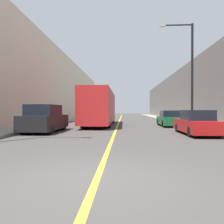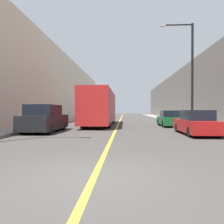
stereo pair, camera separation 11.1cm
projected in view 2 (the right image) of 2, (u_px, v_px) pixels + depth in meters
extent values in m
plane|color=#3F3D3A|center=(93.00, 179.00, 4.90)|extent=(200.00, 200.00, 0.00)
cube|color=gray|center=(73.00, 119.00, 35.29)|extent=(2.81, 72.00, 0.14)
cube|color=gray|center=(169.00, 119.00, 34.40)|extent=(2.81, 72.00, 0.14)
cube|color=beige|center=(53.00, 86.00, 35.45)|extent=(4.00, 72.00, 10.82)
cube|color=#66605B|center=(191.00, 95.00, 34.16)|extent=(4.00, 72.00, 7.76)
cube|color=gold|center=(120.00, 120.00, 34.85)|extent=(0.16, 72.00, 0.01)
cube|color=#AD1E1E|center=(100.00, 107.00, 22.39)|extent=(2.54, 12.10, 3.12)
cube|color=black|center=(91.00, 98.00, 16.38)|extent=(2.16, 0.04, 1.41)
cylinder|color=black|center=(84.00, 122.00, 18.72)|extent=(0.56, 1.03, 1.03)
cylinder|color=black|center=(107.00, 122.00, 18.60)|extent=(0.56, 1.03, 1.03)
cylinder|color=black|center=(96.00, 119.00, 26.21)|extent=(0.56, 1.03, 1.03)
cylinder|color=black|center=(112.00, 119.00, 26.09)|extent=(0.56, 1.03, 1.03)
cube|color=black|center=(45.00, 122.00, 15.49)|extent=(2.05, 4.98, 0.98)
cube|color=black|center=(44.00, 110.00, 15.23)|extent=(1.80, 2.74, 0.74)
cube|color=black|center=(30.00, 121.00, 13.03)|extent=(1.74, 0.04, 0.44)
cylinder|color=black|center=(24.00, 129.00, 13.99)|extent=(0.45, 0.68, 0.68)
cylinder|color=black|center=(48.00, 129.00, 13.90)|extent=(0.45, 0.68, 0.68)
cylinder|color=black|center=(42.00, 125.00, 17.08)|extent=(0.45, 0.68, 0.68)
cylinder|color=black|center=(62.00, 126.00, 16.99)|extent=(0.45, 0.68, 0.68)
cube|color=maroon|center=(196.00, 126.00, 13.76)|extent=(1.76, 4.70, 0.73)
cube|color=black|center=(197.00, 115.00, 13.52)|extent=(1.55, 2.11, 0.62)
cube|color=black|center=(210.00, 127.00, 11.44)|extent=(1.50, 0.04, 0.33)
cylinder|color=black|center=(191.00, 132.00, 12.35)|extent=(0.39, 0.62, 0.62)
cylinder|color=black|center=(216.00, 132.00, 12.27)|extent=(0.39, 0.62, 0.62)
cylinder|color=black|center=(179.00, 128.00, 15.26)|extent=(0.39, 0.62, 0.62)
cylinder|color=black|center=(199.00, 128.00, 15.18)|extent=(0.39, 0.62, 0.62)
cube|color=#145128|center=(169.00, 121.00, 20.74)|extent=(1.78, 4.47, 0.72)
cube|color=black|center=(170.00, 114.00, 20.51)|extent=(1.56, 2.01, 0.61)
cube|color=black|center=(175.00, 120.00, 18.53)|extent=(1.51, 0.04, 0.32)
cylinder|color=black|center=(165.00, 124.00, 19.40)|extent=(0.39, 0.62, 0.62)
cylinder|color=black|center=(181.00, 124.00, 19.31)|extent=(0.39, 0.62, 0.62)
cylinder|color=black|center=(160.00, 122.00, 22.17)|extent=(0.39, 0.62, 0.62)
cylinder|color=black|center=(174.00, 122.00, 22.08)|extent=(0.39, 0.62, 0.62)
cylinder|color=black|center=(192.00, 75.00, 18.74)|extent=(0.20, 0.20, 8.85)
cylinder|color=black|center=(177.00, 25.00, 18.78)|extent=(2.54, 0.12, 0.12)
cube|color=#999993|center=(163.00, 26.00, 18.85)|extent=(0.50, 0.24, 0.16)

